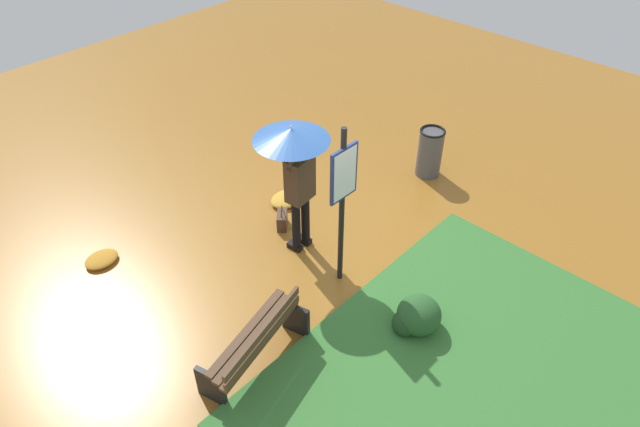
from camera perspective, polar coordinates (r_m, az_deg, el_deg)
ground_plane at (r=8.07m, az=-0.83°, el=-3.93°), size 18.00×18.00×0.00m
grass_verge at (r=6.80m, az=16.26°, el=-16.86°), size 4.80×4.00×0.05m
person_with_umbrella at (r=7.17m, az=-2.50°, el=5.58°), size 0.96×0.96×2.04m
info_sign_post at (r=6.77m, az=2.29°, el=2.25°), size 0.44×0.07×2.30m
handbag at (r=8.44m, az=-3.80°, el=-0.61°), size 0.32×0.31×0.37m
park_bench at (r=6.52m, az=-6.29°, el=-12.63°), size 1.42×0.69×0.75m
trash_bin at (r=9.53m, az=10.90°, el=6.01°), size 0.42×0.42×0.83m
shrub_cluster at (r=7.05m, az=9.56°, el=-10.08°), size 0.59×0.54×0.48m
leaf_pile_near_person at (r=8.94m, az=-3.35°, el=1.46°), size 0.54×0.43×0.12m
leaf_pile_by_bench at (r=8.45m, az=-20.95°, el=-4.28°), size 0.46×0.37×0.10m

